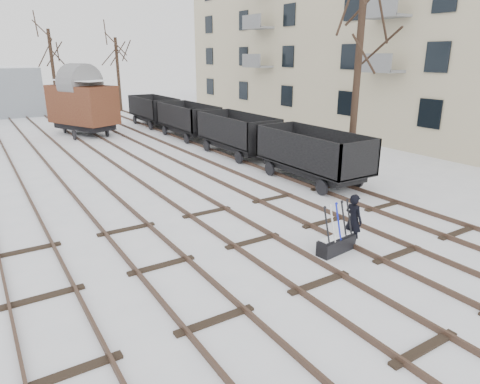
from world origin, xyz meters
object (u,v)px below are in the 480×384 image
object	(u,v)px
worker	(353,220)
box_van_wagon	(82,103)
ground_frame	(336,243)
freight_wagon_a	(312,162)

from	to	relation	value
worker	box_van_wagon	bearing A→B (deg)	2.01
worker	box_van_wagon	world-z (taller)	box_van_wagon
ground_frame	box_van_wagon	xyz separation A→B (m)	(-1.49, 23.81, 1.97)
worker	freight_wagon_a	world-z (taller)	freight_wagon_a
ground_frame	freight_wagon_a	distance (m)	7.43
freight_wagon_a	box_van_wagon	bearing A→B (deg)	108.12
freight_wagon_a	ground_frame	bearing A→B (deg)	-125.80
freight_wagon_a	box_van_wagon	world-z (taller)	box_van_wagon
ground_frame	worker	bearing A→B (deg)	0.79
ground_frame	freight_wagon_a	world-z (taller)	freight_wagon_a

